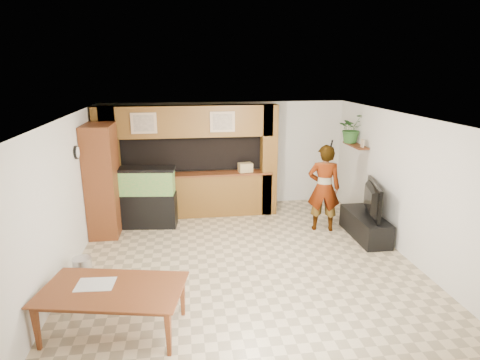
{
  "coord_description": "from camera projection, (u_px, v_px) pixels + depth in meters",
  "views": [
    {
      "loc": [
        -0.98,
        -6.56,
        3.4
      ],
      "look_at": [
        0.01,
        0.6,
        1.37
      ],
      "focal_mm": 30.0,
      "sensor_mm": 36.0,
      "label": 1
    }
  ],
  "objects": [
    {
      "name": "dining_table",
      "position": [
        113.0,
        312.0,
        5.25
      ],
      "size": [
        2.0,
        1.37,
        0.64
      ],
      "primitive_type": "imported",
      "rotation": [
        0.0,
        0.0,
        -0.2
      ],
      "color": "brown",
      "rests_on": "floor"
    },
    {
      "name": "wall_left",
      "position": [
        63.0,
        201.0,
        6.56
      ],
      "size": [
        0.0,
        6.5,
        6.5
      ],
      "primitive_type": "plane",
      "rotation": [
        1.57,
        0.0,
        1.57
      ],
      "color": "silver",
      "rests_on": "floor"
    },
    {
      "name": "wall_right",
      "position": [
        405.0,
        186.0,
        7.35
      ],
      "size": [
        0.0,
        6.5,
        6.5
      ],
      "primitive_type": "plane",
      "rotation": [
        1.57,
        0.0,
        -1.57
      ],
      "color": "silver",
      "rests_on": "floor"
    },
    {
      "name": "ceiling",
      "position": [
        244.0,
        118.0,
        6.61
      ],
      "size": [
        6.5,
        6.5,
        0.0
      ],
      "primitive_type": "plane",
      "color": "white",
      "rests_on": "wall_back"
    },
    {
      "name": "floor",
      "position": [
        244.0,
        261.0,
        7.31
      ],
      "size": [
        6.5,
        6.5,
        0.0
      ],
      "primitive_type": "plane",
      "color": "tan",
      "rests_on": "ground"
    },
    {
      "name": "newspaper_a",
      "position": [
        95.0,
        284.0,
        5.28
      ],
      "size": [
        0.51,
        0.38,
        0.01
      ],
      "primitive_type": "cube",
      "rotation": [
        0.0,
        0.0,
        -0.06
      ],
      "color": "silver",
      "rests_on": "dining_table"
    },
    {
      "name": "wall_back",
      "position": [
        225.0,
        154.0,
        10.06
      ],
      "size": [
        6.0,
        0.0,
        6.0
      ],
      "primitive_type": "plane",
      "rotation": [
        1.57,
        0.0,
        0.0
      ],
      "color": "silver",
      "rests_on": "floor"
    },
    {
      "name": "pantry_cabinet",
      "position": [
        103.0,
        180.0,
        8.27
      ],
      "size": [
        0.58,
        0.95,
        2.31
      ],
      "primitive_type": "cube",
      "color": "brown",
      "rests_on": "floor"
    },
    {
      "name": "tv_stand",
      "position": [
        365.0,
        226.0,
        8.3
      ],
      "size": [
        0.53,
        1.45,
        0.48
      ],
      "primitive_type": "cube",
      "color": "black",
      "rests_on": "floor"
    },
    {
      "name": "partition",
      "position": [
        187.0,
        160.0,
        9.34
      ],
      "size": [
        4.2,
        0.99,
        2.6
      ],
      "color": "brown",
      "rests_on": "floor"
    },
    {
      "name": "microphone",
      "position": [
        332.0,
        144.0,
        8.09
      ],
      "size": [
        0.04,
        0.1,
        0.16
      ],
      "primitive_type": "cylinder",
      "rotation": [
        0.44,
        0.0,
        0.0
      ],
      "color": "black",
      "rests_on": "person"
    },
    {
      "name": "wall_shelf",
      "position": [
        356.0,
        145.0,
        9.09
      ],
      "size": [
        0.25,
        0.9,
        0.04
      ],
      "primitive_type": "cube",
      "color": "brown",
      "rests_on": "wall_right"
    },
    {
      "name": "photo_frame",
      "position": [
        362.0,
        143.0,
        8.73
      ],
      "size": [
        0.03,
        0.13,
        0.18
      ],
      "primitive_type": "cube",
      "rotation": [
        0.0,
        0.0,
        -0.02
      ],
      "color": "tan",
      "rests_on": "wall_shelf"
    },
    {
      "name": "television",
      "position": [
        367.0,
        199.0,
        8.14
      ],
      "size": [
        0.45,
        1.2,
        0.69
      ],
      "primitive_type": "imported",
      "rotation": [
        0.0,
        0.0,
        1.32
      ],
      "color": "black",
      "rests_on": "tv_stand"
    },
    {
      "name": "trash_can",
      "position": [
        83.0,
        274.0,
        6.32
      ],
      "size": [
        0.29,
        0.29,
        0.53
      ],
      "primitive_type": "cylinder",
      "color": "#B2B2B7",
      "rests_on": "floor"
    },
    {
      "name": "potted_plant",
      "position": [
        351.0,
        128.0,
        9.21
      ],
      "size": [
        0.76,
        0.71,
        0.67
      ],
      "primitive_type": "imported",
      "rotation": [
        0.0,
        0.0,
        0.4
      ],
      "color": "#2C5C25",
      "rests_on": "wall_shelf"
    },
    {
      "name": "wall_clock",
      "position": [
        77.0,
        152.0,
        7.36
      ],
      "size": [
        0.05,
        0.25,
        0.25
      ],
      "color": "black",
      "rests_on": "wall_left"
    },
    {
      "name": "aquarium",
      "position": [
        148.0,
        198.0,
        8.75
      ],
      "size": [
        1.2,
        0.45,
        1.34
      ],
      "rotation": [
        0.0,
        0.0,
        -0.11
      ],
      "color": "black",
      "rests_on": "floor"
    },
    {
      "name": "person",
      "position": [
        324.0,
        188.0,
        8.5
      ],
      "size": [
        0.78,
        0.61,
        1.88
      ],
      "primitive_type": "imported",
      "rotation": [
        0.0,
        0.0,
        2.88
      ],
      "color": "tan",
      "rests_on": "floor"
    },
    {
      "name": "counter_box",
      "position": [
        245.0,
        167.0,
        9.39
      ],
      "size": [
        0.35,
        0.27,
        0.21
      ],
      "primitive_type": "cube",
      "rotation": [
        0.0,
        0.0,
        0.19
      ],
      "color": "tan",
      "rests_on": "partition"
    }
  ]
}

